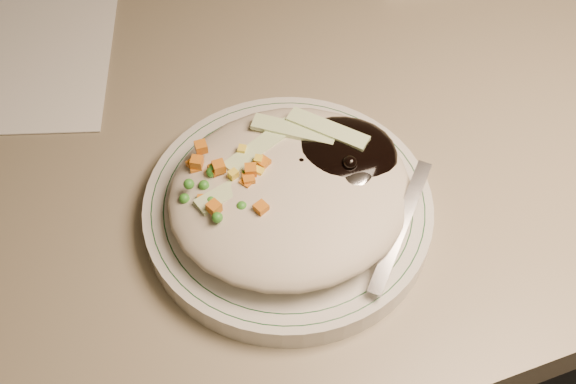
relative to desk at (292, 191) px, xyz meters
name	(u,v)px	position (x,y,z in m)	size (l,w,h in m)	color
desk	(292,191)	(0.00, 0.00, 0.00)	(1.40, 0.70, 0.74)	#7F745C
plate	(288,211)	(-0.07, -0.16, 0.21)	(0.23, 0.23, 0.02)	silver
plate_rim	(288,204)	(-0.07, -0.16, 0.22)	(0.22, 0.22, 0.00)	#144723
meal	(293,187)	(-0.06, -0.17, 0.24)	(0.21, 0.19, 0.05)	#B2A790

